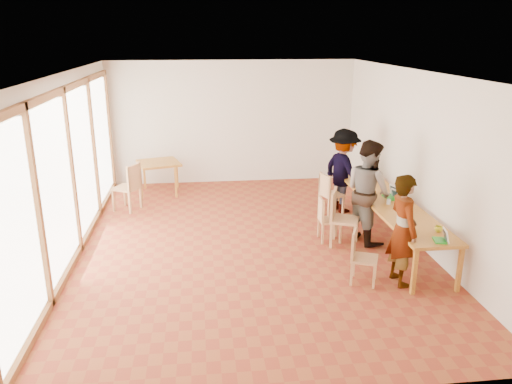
% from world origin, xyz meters
% --- Properties ---
extents(ground, '(8.00, 8.00, 0.00)m').
position_xyz_m(ground, '(0.00, 0.00, 0.00)').
color(ground, brown).
rests_on(ground, ground).
extents(wall_back, '(6.00, 0.10, 3.00)m').
position_xyz_m(wall_back, '(0.00, 4.00, 1.50)').
color(wall_back, beige).
rests_on(wall_back, ground).
extents(wall_front, '(6.00, 0.10, 3.00)m').
position_xyz_m(wall_front, '(0.00, -4.00, 1.50)').
color(wall_front, beige).
rests_on(wall_front, ground).
extents(wall_right, '(0.10, 8.00, 3.00)m').
position_xyz_m(wall_right, '(3.00, 0.00, 1.50)').
color(wall_right, beige).
rests_on(wall_right, ground).
extents(window_wall, '(0.10, 8.00, 3.00)m').
position_xyz_m(window_wall, '(-2.96, 0.00, 1.50)').
color(window_wall, white).
rests_on(window_wall, ground).
extents(ceiling, '(6.00, 8.00, 0.04)m').
position_xyz_m(ceiling, '(0.00, 0.00, 3.02)').
color(ceiling, white).
rests_on(ceiling, wall_back).
extents(communal_table, '(0.80, 4.00, 0.75)m').
position_xyz_m(communal_table, '(2.50, -0.16, 0.70)').
color(communal_table, '#C6832C').
rests_on(communal_table, ground).
extents(side_table, '(0.90, 0.90, 0.75)m').
position_xyz_m(side_table, '(-1.79, 3.20, 0.67)').
color(side_table, '#C6832C').
rests_on(side_table, ground).
extents(chair_near, '(0.50, 0.50, 0.44)m').
position_xyz_m(chair_near, '(1.48, -1.63, 0.50)').
color(chair_near, tan).
rests_on(chair_near, ground).
extents(chair_mid, '(0.61, 0.61, 0.53)m').
position_xyz_m(chair_mid, '(1.56, -0.22, 0.61)').
color(chair_mid, tan).
rests_on(chair_mid, ground).
extents(chair_far, '(0.38, 0.38, 0.43)m').
position_xyz_m(chair_far, '(1.38, -0.03, 0.50)').
color(chair_far, tan).
rests_on(chair_far, ground).
extents(chair_empty, '(0.51, 0.51, 0.46)m').
position_xyz_m(chair_empty, '(1.77, 1.31, 0.53)').
color(chair_empty, tan).
rests_on(chair_empty, ground).
extents(chair_spare, '(0.64, 0.64, 0.54)m').
position_xyz_m(chair_spare, '(-2.30, 2.04, 0.62)').
color(chair_spare, tan).
rests_on(chair_spare, ground).
extents(person_near, '(0.46, 0.65, 1.69)m').
position_xyz_m(person_near, '(2.10, -1.72, 0.85)').
color(person_near, gray).
rests_on(person_near, ground).
extents(person_mid, '(0.95, 1.08, 1.85)m').
position_xyz_m(person_mid, '(2.12, -0.08, 0.93)').
color(person_mid, gray).
rests_on(person_mid, ground).
extents(person_far, '(1.02, 1.29, 1.75)m').
position_xyz_m(person_far, '(2.13, 1.50, 0.88)').
color(person_far, gray).
rests_on(person_far, ground).
extents(laptop_near, '(0.24, 0.26, 0.19)m').
position_xyz_m(laptop_near, '(2.59, -1.96, 0.80)').
color(laptop_near, green).
rests_on(laptop_near, communal_table).
extents(laptop_mid, '(0.23, 0.24, 0.18)m').
position_xyz_m(laptop_mid, '(2.61, -0.02, 0.80)').
color(laptop_mid, green).
rests_on(laptop_mid, communal_table).
extents(laptop_far, '(0.30, 0.31, 0.22)m').
position_xyz_m(laptop_far, '(2.64, 0.08, 0.81)').
color(laptop_far, green).
rests_on(laptop_far, communal_table).
extents(yellow_mug, '(0.15, 0.15, 0.09)m').
position_xyz_m(yellow_mug, '(2.70, -1.62, 0.79)').
color(yellow_mug, yellow).
rests_on(yellow_mug, communal_table).
extents(green_bottle, '(0.07, 0.07, 0.28)m').
position_xyz_m(green_bottle, '(2.82, 1.71, 0.89)').
color(green_bottle, '#176A37').
rests_on(green_bottle, communal_table).
extents(clear_glass, '(0.07, 0.07, 0.09)m').
position_xyz_m(clear_glass, '(2.42, -0.30, 0.80)').
color(clear_glass, silver).
rests_on(clear_glass, communal_table).
extents(condiment_cup, '(0.08, 0.08, 0.06)m').
position_xyz_m(condiment_cup, '(2.61, -0.44, 0.78)').
color(condiment_cup, white).
rests_on(condiment_cup, communal_table).
extents(pink_phone, '(0.05, 0.10, 0.01)m').
position_xyz_m(pink_phone, '(2.56, 1.45, 0.76)').
color(pink_phone, '#C82F69').
rests_on(pink_phone, communal_table).
extents(black_pouch, '(0.16, 0.26, 0.09)m').
position_xyz_m(black_pouch, '(2.33, 1.07, 0.80)').
color(black_pouch, black).
rests_on(black_pouch, communal_table).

